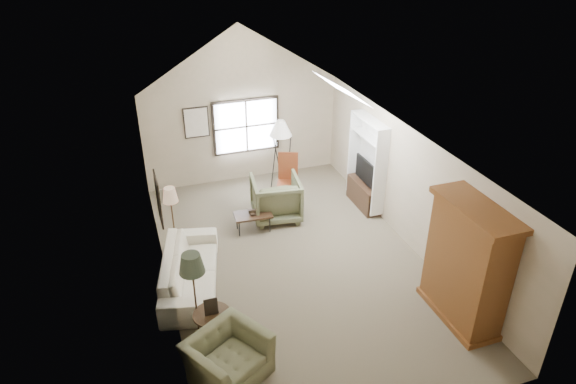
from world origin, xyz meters
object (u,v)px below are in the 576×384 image
object	(u,v)px
armchair_near	(228,357)
side_table	(213,328)
coffee_table	(253,222)
side_chair	(287,180)
armchair_far	(276,198)
sofa	(190,269)
armoire	(467,264)

from	to	relation	value
armchair_near	side_table	world-z (taller)	armchair_near
coffee_table	side_chair	size ratio (longest dim) A/B	0.66
armchair_far	side_chair	bearing A→B (deg)	-121.43
side_table	sofa	bearing A→B (deg)	93.58
sofa	coffee_table	distance (m)	2.18
sofa	side_chair	xyz separation A→B (m)	(2.74, 2.40, 0.26)
coffee_table	side_chair	bearing A→B (deg)	40.43
armchair_far	side_table	world-z (taller)	armchair_far
armchair_near	side_table	size ratio (longest dim) A/B	1.84
armoire	armchair_far	bearing A→B (deg)	115.60
side_chair	side_table	bearing A→B (deg)	-99.59
sofa	armchair_near	size ratio (longest dim) A/B	2.17
armoire	armchair_near	xyz separation A→B (m)	(-4.10, -0.01, -0.74)
armoire	armchair_near	distance (m)	4.16
armchair_far	side_table	bearing A→B (deg)	65.44
armoire	side_chair	xyz separation A→B (m)	(-1.53, 4.75, -0.48)
coffee_table	side_table	size ratio (longest dim) A/B	1.34
armoire	side_table	xyz separation A→B (m)	(-4.17, 0.75, -0.79)
armoire	side_table	size ratio (longest dim) A/B	3.61
sofa	side_chair	distance (m)	3.65
armoire	side_table	distance (m)	4.31
armoire	side_chair	bearing A→B (deg)	107.85
sofa	side_table	world-z (taller)	sofa
armoire	side_table	bearing A→B (deg)	169.86
side_chair	sofa	bearing A→B (deg)	-114.94
sofa	side_chair	size ratio (longest dim) A/B	1.98
armchair_near	side_chair	xyz separation A→B (m)	(2.57, 4.75, 0.25)
side_table	armoire	bearing A→B (deg)	-10.14
armoire	sofa	xyz separation A→B (m)	(-4.27, 2.35, -0.74)
sofa	coffee_table	bearing A→B (deg)	-35.12
side_table	side_chair	bearing A→B (deg)	56.56
armoire	armchair_far	world-z (taller)	armoire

